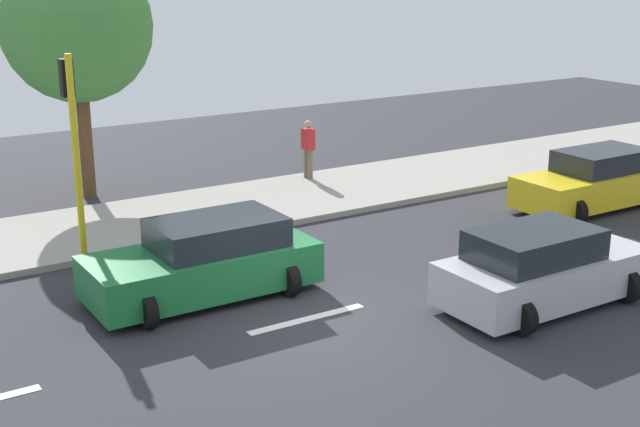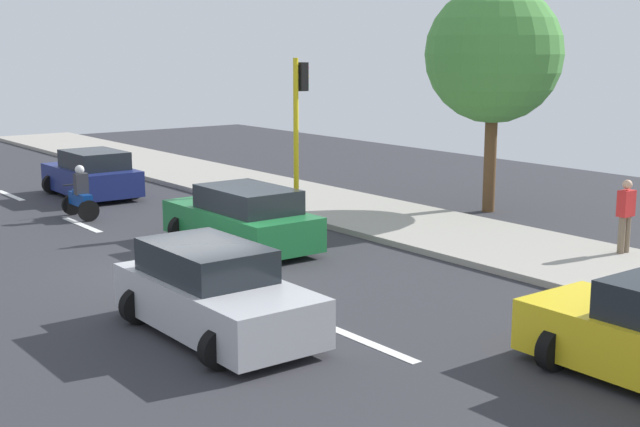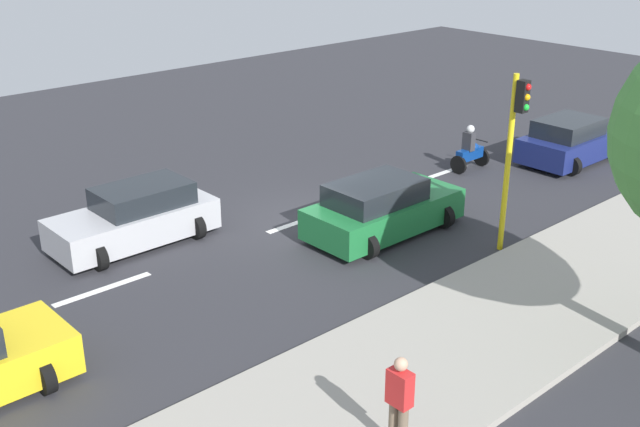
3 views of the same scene
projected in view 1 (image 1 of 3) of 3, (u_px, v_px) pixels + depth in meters
name	position (u px, v px, depth m)	size (l,w,h in m)	color
ground_plane	(307.00, 322.00, 15.65)	(40.00, 60.00, 0.10)	#2D2D33
sidewalk	(159.00, 220.00, 21.28)	(4.00, 60.00, 0.15)	#9E998E
lane_stripe_north	(542.00, 259.00, 18.72)	(0.20, 2.40, 0.01)	white
lane_stripe_mid	(307.00, 319.00, 15.64)	(0.20, 2.40, 0.01)	white
car_yellow_cab	(594.00, 181.00, 22.43)	(2.16, 4.30, 1.52)	yellow
car_green	(205.00, 261.00, 16.55)	(2.32, 4.40, 1.52)	#1E7238
car_silver	(542.00, 269.00, 16.12)	(2.21, 4.19, 1.52)	#B7B7BC
pedestrian_near_signal	(308.00, 147.00, 24.79)	(0.40, 0.24, 1.69)	#72604C
traffic_light_corner	(73.00, 132.00, 17.40)	(0.49, 0.24, 4.50)	yellow
street_tree_north	(77.00, 27.00, 22.38)	(3.95, 3.95, 6.56)	brown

